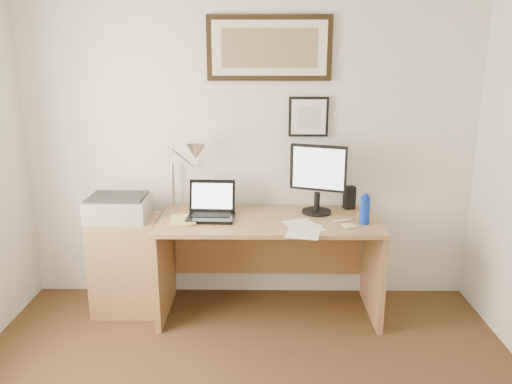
{
  "coord_description": "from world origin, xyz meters",
  "views": [
    {
      "loc": [
        0.09,
        -1.82,
        1.89
      ],
      "look_at": [
        0.06,
        1.43,
        1.01
      ],
      "focal_mm": 35.0,
      "sensor_mm": 36.0,
      "label": 1
    }
  ],
  "objects_px": {
    "side_cabinet": "(128,264)",
    "book": "(170,220)",
    "water_bottle": "(365,210)",
    "printer": "(118,207)",
    "desk": "(269,245)",
    "lcd_monitor": "(318,176)",
    "laptop": "(211,210)"
  },
  "relations": [
    {
      "from": "side_cabinet",
      "to": "book",
      "type": "bearing_deg",
      "value": -18.93
    },
    {
      "from": "laptop",
      "to": "printer",
      "type": "relative_size",
      "value": 0.79
    },
    {
      "from": "book",
      "to": "desk",
      "type": "relative_size",
      "value": 0.15
    },
    {
      "from": "desk",
      "to": "printer",
      "type": "xyz_separation_m",
      "value": [
        -1.11,
        -0.04,
        0.3
      ]
    },
    {
      "from": "laptop",
      "to": "lcd_monitor",
      "type": "xyz_separation_m",
      "value": [
        0.78,
        0.1,
        0.23
      ]
    },
    {
      "from": "book",
      "to": "printer",
      "type": "bearing_deg",
      "value": 163.31
    },
    {
      "from": "side_cabinet",
      "to": "lcd_monitor",
      "type": "distance_m",
      "value": 1.59
    },
    {
      "from": "desk",
      "to": "printer",
      "type": "distance_m",
      "value": 1.15
    },
    {
      "from": "desk",
      "to": "water_bottle",
      "type": "bearing_deg",
      "value": -15.47
    },
    {
      "from": "laptop",
      "to": "printer",
      "type": "distance_m",
      "value": 0.69
    },
    {
      "from": "book",
      "to": "side_cabinet",
      "type": "bearing_deg",
      "value": 161.07
    },
    {
      "from": "desk",
      "to": "laptop",
      "type": "bearing_deg",
      "value": -172.75
    },
    {
      "from": "water_bottle",
      "to": "laptop",
      "type": "bearing_deg",
      "value": 173.09
    },
    {
      "from": "desk",
      "to": "laptop",
      "type": "relative_size",
      "value": 4.58
    },
    {
      "from": "water_bottle",
      "to": "lcd_monitor",
      "type": "relative_size",
      "value": 0.38
    },
    {
      "from": "book",
      "to": "lcd_monitor",
      "type": "height_order",
      "value": "lcd_monitor"
    },
    {
      "from": "water_bottle",
      "to": "printer",
      "type": "bearing_deg",
      "value": 175.29
    },
    {
      "from": "printer",
      "to": "water_bottle",
      "type": "bearing_deg",
      "value": -4.71
    },
    {
      "from": "side_cabinet",
      "to": "desk",
      "type": "bearing_deg",
      "value": 1.89
    },
    {
      "from": "lcd_monitor",
      "to": "printer",
      "type": "bearing_deg",
      "value": -176.5
    },
    {
      "from": "book",
      "to": "laptop",
      "type": "height_order",
      "value": "laptop"
    },
    {
      "from": "side_cabinet",
      "to": "printer",
      "type": "distance_m",
      "value": 0.45
    },
    {
      "from": "laptop",
      "to": "lcd_monitor",
      "type": "bearing_deg",
      "value": 7.58
    },
    {
      "from": "side_cabinet",
      "to": "book",
      "type": "xyz_separation_m",
      "value": [
        0.37,
        -0.13,
        0.39
      ]
    },
    {
      "from": "water_bottle",
      "to": "lcd_monitor",
      "type": "distance_m",
      "value": 0.43
    },
    {
      "from": "side_cabinet",
      "to": "printer",
      "type": "bearing_deg",
      "value": -173.75
    },
    {
      "from": "side_cabinet",
      "to": "desk",
      "type": "distance_m",
      "value": 1.08
    },
    {
      "from": "desk",
      "to": "printer",
      "type": "relative_size",
      "value": 3.64
    },
    {
      "from": "desk",
      "to": "lcd_monitor",
      "type": "bearing_deg",
      "value": 7.96
    },
    {
      "from": "lcd_monitor",
      "to": "printer",
      "type": "distance_m",
      "value": 1.49
    },
    {
      "from": "side_cabinet",
      "to": "water_bottle",
      "type": "xyz_separation_m",
      "value": [
        1.74,
        -0.15,
        0.48
      ]
    },
    {
      "from": "water_bottle",
      "to": "printer",
      "type": "relative_size",
      "value": 0.45
    }
  ]
}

